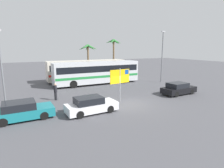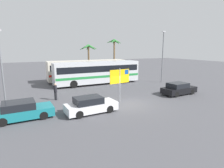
# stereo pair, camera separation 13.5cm
# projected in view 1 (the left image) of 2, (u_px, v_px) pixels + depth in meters

# --- Properties ---
(ground) EXTENTS (120.00, 120.00, 0.00)m
(ground) POSITION_uv_depth(u_px,v_px,m) (129.00, 104.00, 17.11)
(ground) COLOR #4C4C51
(bus_front_coach) EXTENTS (12.22, 2.47, 3.17)m
(bus_front_coach) POSITION_uv_depth(u_px,v_px,m) (97.00, 72.00, 26.14)
(bus_front_coach) COLOR silver
(bus_front_coach) RESTS_ON ground
(bus_rear_coach) EXTENTS (12.22, 2.47, 3.17)m
(bus_rear_coach) POSITION_uv_depth(u_px,v_px,m) (87.00, 69.00, 29.07)
(bus_rear_coach) COLOR silver
(bus_rear_coach) RESTS_ON ground
(ferry_sign) EXTENTS (2.19, 0.34, 3.20)m
(ferry_sign) POSITION_uv_depth(u_px,v_px,m) (120.00, 78.00, 17.46)
(ferry_sign) COLOR gray
(ferry_sign) RESTS_ON ground
(car_white) EXTENTS (4.15, 1.84, 1.32)m
(car_white) POSITION_uv_depth(u_px,v_px,m) (91.00, 105.00, 14.61)
(car_white) COLOR silver
(car_white) RESTS_ON ground
(car_black) EXTENTS (4.11, 1.93, 1.32)m
(car_black) POSITION_uv_depth(u_px,v_px,m) (178.00, 89.00, 20.51)
(car_black) COLOR black
(car_black) RESTS_ON ground
(car_teal) EXTENTS (4.21, 1.99, 1.32)m
(car_teal) POSITION_uv_depth(u_px,v_px,m) (22.00, 111.00, 13.30)
(car_teal) COLOR #19757F
(car_teal) RESTS_ON ground
(pedestrian_crossing_lot) EXTENTS (0.32, 0.32, 1.68)m
(pedestrian_crossing_lot) POSITION_uv_depth(u_px,v_px,m) (55.00, 90.00, 18.11)
(pedestrian_crossing_lot) COLOR #2D2D33
(pedestrian_crossing_lot) RESTS_ON ground
(lamp_post_left_side) EXTENTS (0.56, 0.20, 6.55)m
(lamp_post_left_side) POSITION_uv_depth(u_px,v_px,m) (1.00, 66.00, 15.11)
(lamp_post_left_side) COLOR slate
(lamp_post_left_side) RESTS_ON ground
(lamp_post_right_side) EXTENTS (0.56, 0.20, 7.48)m
(lamp_post_right_side) POSITION_uv_depth(u_px,v_px,m) (162.00, 55.00, 27.20)
(lamp_post_right_side) COLOR slate
(lamp_post_right_side) RESTS_ON ground
(palm_tree_seaside) EXTENTS (3.02, 3.03, 6.74)m
(palm_tree_seaside) POSITION_uv_depth(u_px,v_px,m) (114.00, 47.00, 35.32)
(palm_tree_seaside) COLOR brown
(palm_tree_seaside) RESTS_ON ground
(palm_tree_inland) EXTENTS (3.65, 3.80, 5.74)m
(palm_tree_inland) POSITION_uv_depth(u_px,v_px,m) (88.00, 51.00, 33.55)
(palm_tree_inland) COLOR brown
(palm_tree_inland) RESTS_ON ground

